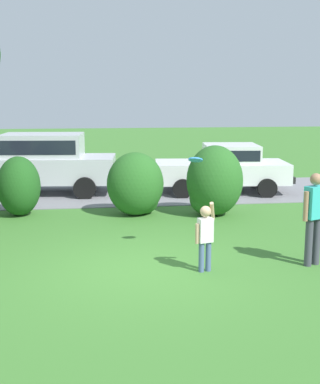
{
  "coord_description": "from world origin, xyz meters",
  "views": [
    {
      "loc": [
        -0.81,
        -9.11,
        3.16
      ],
      "look_at": [
        0.56,
        1.74,
        1.1
      ],
      "focal_mm": 48.92,
      "sensor_mm": 36.0,
      "label": 1
    }
  ],
  "objects_px": {
    "parked_suv": "(43,160)",
    "frisbee": "(196,160)",
    "parked_sedan": "(224,167)",
    "child_thrower": "(205,233)",
    "adult_onlooker": "(314,214)"
  },
  "relations": [
    {
      "from": "parked_sedan",
      "to": "adult_onlooker",
      "type": "xyz_separation_m",
      "value": [
        -0.14,
        -7.36,
        0.13
      ]
    },
    {
      "from": "parked_suv",
      "to": "adult_onlooker",
      "type": "bearing_deg",
      "value": -54.49
    },
    {
      "from": "parked_sedan",
      "to": "frisbee",
      "type": "distance_m",
      "value": 6.86
    },
    {
      "from": "parked_sedan",
      "to": "frisbee",
      "type": "bearing_deg",
      "value": -108.9
    },
    {
      "from": "parked_suv",
      "to": "adult_onlooker",
      "type": "height_order",
      "value": "parked_suv"
    },
    {
      "from": "parked_sedan",
      "to": "child_thrower",
      "type": "distance_m",
      "value": 7.78
    },
    {
      "from": "parked_sedan",
      "to": "child_thrower",
      "type": "xyz_separation_m",
      "value": [
        -2.21,
        -7.46,
        -0.13
      ]
    },
    {
      "from": "child_thrower",
      "to": "frisbee",
      "type": "relative_size",
      "value": 4.37
    },
    {
      "from": "parked_sedan",
      "to": "adult_onlooker",
      "type": "relative_size",
      "value": 2.61
    },
    {
      "from": "parked_sedan",
      "to": "parked_suv",
      "type": "relative_size",
      "value": 0.94
    },
    {
      "from": "child_thrower",
      "to": "adult_onlooker",
      "type": "relative_size",
      "value": 0.74
    },
    {
      "from": "parked_suv",
      "to": "frisbee",
      "type": "bearing_deg",
      "value": -62.77
    },
    {
      "from": "child_thrower",
      "to": "frisbee",
      "type": "distance_m",
      "value": 1.58
    },
    {
      "from": "parked_suv",
      "to": "child_thrower",
      "type": "bearing_deg",
      "value": -65.99
    },
    {
      "from": "adult_onlooker",
      "to": "child_thrower",
      "type": "bearing_deg",
      "value": -177.24
    }
  ]
}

